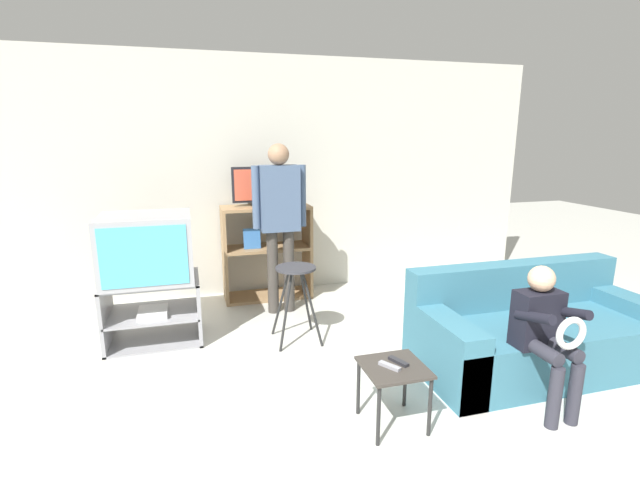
{
  "coord_description": "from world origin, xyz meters",
  "views": [
    {
      "loc": [
        -0.86,
        -1.43,
        1.76
      ],
      "look_at": [
        0.13,
        2.03,
        0.9
      ],
      "focal_mm": 26.0,
      "sensor_mm": 36.0,
      "label": 1
    }
  ],
  "objects_px": {
    "folding_stool": "(296,281)",
    "television_main": "(147,248)",
    "media_shelf": "(267,251)",
    "couch": "(533,333)",
    "remote_control_black": "(398,361)",
    "remote_control_white": "(390,366)",
    "snack_table": "(394,375)",
    "person_seated_child": "(545,328)",
    "person_standing_adult": "(280,212)",
    "tv_stand": "(154,311)",
    "television_flat": "(262,187)"
  },
  "relations": [
    {
      "from": "remote_control_white",
      "to": "couch",
      "type": "bearing_deg",
      "value": -15.48
    },
    {
      "from": "television_main",
      "to": "couch",
      "type": "relative_size",
      "value": 0.4
    },
    {
      "from": "folding_stool",
      "to": "remote_control_black",
      "type": "distance_m",
      "value": 1.38
    },
    {
      "from": "television_main",
      "to": "folding_stool",
      "type": "distance_m",
      "value": 1.29
    },
    {
      "from": "remote_control_black",
      "to": "remote_control_white",
      "type": "distance_m",
      "value": 0.09
    },
    {
      "from": "snack_table",
      "to": "couch",
      "type": "xyz_separation_m",
      "value": [
        1.37,
        0.41,
        -0.07
      ]
    },
    {
      "from": "television_flat",
      "to": "snack_table",
      "type": "distance_m",
      "value": 2.74
    },
    {
      "from": "television_main",
      "to": "person_standing_adult",
      "type": "distance_m",
      "value": 1.28
    },
    {
      "from": "snack_table",
      "to": "remote_control_black",
      "type": "height_order",
      "value": "remote_control_black"
    },
    {
      "from": "remote_control_black",
      "to": "snack_table",
      "type": "bearing_deg",
      "value": -167.51
    },
    {
      "from": "folding_stool",
      "to": "person_seated_child",
      "type": "relative_size",
      "value": 0.71
    },
    {
      "from": "snack_table",
      "to": "folding_stool",
      "type": "bearing_deg",
      "value": 102.3
    },
    {
      "from": "folding_stool",
      "to": "couch",
      "type": "xyz_separation_m",
      "value": [
        1.67,
        -0.95,
        -0.28
      ]
    },
    {
      "from": "folding_stool",
      "to": "snack_table",
      "type": "relative_size",
      "value": 1.7
    },
    {
      "from": "tv_stand",
      "to": "person_seated_child",
      "type": "height_order",
      "value": "person_seated_child"
    },
    {
      "from": "folding_stool",
      "to": "person_seated_child",
      "type": "xyz_separation_m",
      "value": [
        1.31,
        -1.44,
        0.02
      ]
    },
    {
      "from": "tv_stand",
      "to": "snack_table",
      "type": "distance_m",
      "value": 2.27
    },
    {
      "from": "remote_control_black",
      "to": "media_shelf",
      "type": "bearing_deg",
      "value": 76.77
    },
    {
      "from": "snack_table",
      "to": "remote_control_black",
      "type": "relative_size",
      "value": 2.77
    },
    {
      "from": "television_main",
      "to": "snack_table",
      "type": "height_order",
      "value": "television_main"
    },
    {
      "from": "couch",
      "to": "person_standing_adult",
      "type": "bearing_deg",
      "value": 134.85
    },
    {
      "from": "remote_control_white",
      "to": "person_seated_child",
      "type": "bearing_deg",
      "value": -35.87
    },
    {
      "from": "television_main",
      "to": "television_flat",
      "type": "distance_m",
      "value": 1.46
    },
    {
      "from": "folding_stool",
      "to": "television_main",
      "type": "bearing_deg",
      "value": 163.65
    },
    {
      "from": "television_main",
      "to": "remote_control_white",
      "type": "height_order",
      "value": "television_main"
    },
    {
      "from": "television_main",
      "to": "couch",
      "type": "height_order",
      "value": "television_main"
    },
    {
      "from": "remote_control_white",
      "to": "couch",
      "type": "distance_m",
      "value": 1.47
    },
    {
      "from": "remote_control_black",
      "to": "person_standing_adult",
      "type": "height_order",
      "value": "person_standing_adult"
    },
    {
      "from": "tv_stand",
      "to": "person_standing_adult",
      "type": "relative_size",
      "value": 0.47
    },
    {
      "from": "television_main",
      "to": "couch",
      "type": "xyz_separation_m",
      "value": [
        2.87,
        -1.31,
        -0.57
      ]
    },
    {
      "from": "media_shelf",
      "to": "person_standing_adult",
      "type": "relative_size",
      "value": 0.61
    },
    {
      "from": "tv_stand",
      "to": "media_shelf",
      "type": "relative_size",
      "value": 0.78
    },
    {
      "from": "television_main",
      "to": "television_flat",
      "type": "relative_size",
      "value": 1.17
    },
    {
      "from": "media_shelf",
      "to": "folding_stool",
      "type": "distance_m",
      "value": 1.18
    },
    {
      "from": "snack_table",
      "to": "remote_control_white",
      "type": "xyz_separation_m",
      "value": [
        -0.03,
        -0.01,
        0.07
      ]
    },
    {
      "from": "tv_stand",
      "to": "television_flat",
      "type": "bearing_deg",
      "value": 37.82
    },
    {
      "from": "remote_control_black",
      "to": "remote_control_white",
      "type": "bearing_deg",
      "value": -174.9
    },
    {
      "from": "tv_stand",
      "to": "media_shelf",
      "type": "distance_m",
      "value": 1.44
    },
    {
      "from": "snack_table",
      "to": "couch",
      "type": "relative_size",
      "value": 0.22
    },
    {
      "from": "snack_table",
      "to": "person_standing_adult",
      "type": "bearing_deg",
      "value": 97.92
    },
    {
      "from": "remote_control_black",
      "to": "person_seated_child",
      "type": "xyz_separation_m",
      "value": [
        0.97,
        -0.11,
        0.15
      ]
    },
    {
      "from": "tv_stand",
      "to": "media_shelf",
      "type": "bearing_deg",
      "value": 36.18
    },
    {
      "from": "media_shelf",
      "to": "remote_control_black",
      "type": "bearing_deg",
      "value": -81.1
    },
    {
      "from": "television_flat",
      "to": "remote_control_black",
      "type": "relative_size",
      "value": 4.36
    },
    {
      "from": "remote_control_white",
      "to": "person_standing_adult",
      "type": "height_order",
      "value": "person_standing_adult"
    },
    {
      "from": "media_shelf",
      "to": "couch",
      "type": "xyz_separation_m",
      "value": [
        1.72,
        -2.13,
        -0.26
      ]
    },
    {
      "from": "folding_stool",
      "to": "person_standing_adult",
      "type": "height_order",
      "value": "person_standing_adult"
    },
    {
      "from": "person_standing_adult",
      "to": "media_shelf",
      "type": "bearing_deg",
      "value": 97.64
    },
    {
      "from": "snack_table",
      "to": "media_shelf",
      "type": "bearing_deg",
      "value": 97.86
    },
    {
      "from": "media_shelf",
      "to": "remote_control_white",
      "type": "bearing_deg",
      "value": -82.93
    }
  ]
}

